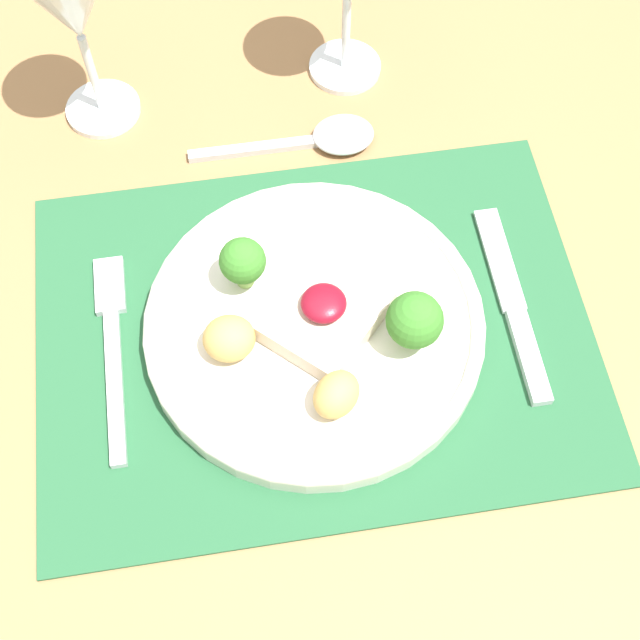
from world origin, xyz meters
TOP-DOWN VIEW (x-y plane):
  - ground_plane at (0.00, 0.00)m, footprint 8.00×8.00m
  - dining_table at (0.00, 0.00)m, footprint 1.39×1.02m
  - placemat at (0.00, 0.00)m, footprint 0.44×0.33m
  - dinner_plate at (0.00, -0.00)m, footprint 0.27×0.27m
  - fork at (-0.16, 0.01)m, footprint 0.02×0.18m
  - knife at (0.16, -0.01)m, footprint 0.02×0.18m
  - spoon at (0.04, 0.19)m, footprint 0.17×0.05m
  - wine_glass_far at (-0.16, 0.26)m, footprint 0.08×0.08m

SIDE VIEW (x-z plane):
  - ground_plane at x=0.00m, z-range 0.00..0.00m
  - dining_table at x=0.00m, z-range 0.28..1.02m
  - placemat at x=0.00m, z-range 0.73..0.74m
  - fork at x=-0.16m, z-range 0.74..0.74m
  - knife at x=0.16m, z-range 0.74..0.75m
  - spoon at x=0.04m, z-range 0.73..0.75m
  - dinner_plate at x=0.00m, z-range 0.72..0.79m
  - wine_glass_far at x=-0.16m, z-range 0.77..0.94m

